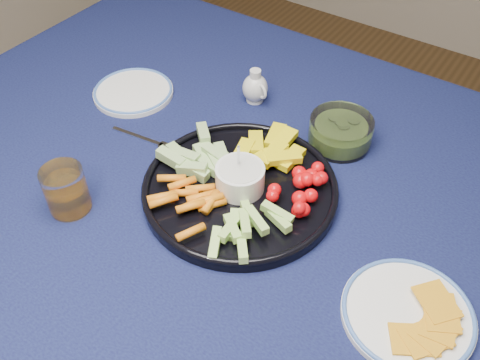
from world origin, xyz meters
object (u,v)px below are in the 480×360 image
Objects in this scene: cheese_plate at (408,313)px; side_plate_extra at (133,92)px; crudite_platter at (239,185)px; creamer_pitcher at (255,88)px; dining_table at (285,235)px; pickle_bowl at (340,133)px; juice_tumbler at (67,192)px.

cheese_plate reaches higher than side_plate_extra.
crudite_platter reaches higher than cheese_plate.
crudite_platter is 0.38m from side_plate_extra.
cheese_plate is (0.48, -0.32, -0.02)m from creamer_pitcher.
crudite_platter reaches higher than dining_table.
crudite_platter is at bearing 168.76° from cheese_plate.
pickle_bowl reaches higher than side_plate_extra.
juice_tumbler is at bearing -144.53° from dining_table.
creamer_pitcher is at bearing 29.49° from side_plate_extra.
crudite_platter reaches higher than pickle_bowl.
crudite_platter reaches higher than side_plate_extra.
creamer_pitcher is 0.39× the size of cheese_plate.
pickle_bowl is at bearing 13.48° from side_plate_extra.
creamer_pitcher is (-0.13, 0.25, 0.01)m from crudite_platter.
dining_table is 13.36× the size of pickle_bowl.
cheese_plate is at bearing 12.40° from juice_tumbler.
dining_table is 0.40m from juice_tumbler.
creamer_pitcher is 0.88× the size of juice_tumbler.
crudite_platter is 0.36m from cheese_plate.
cheese_plate reaches higher than dining_table.
side_plate_extra is at bearing -150.51° from creamer_pitcher.
juice_tumbler is 0.35m from side_plate_extra.
juice_tumbler is (-0.23, -0.20, 0.02)m from crudite_platter.
juice_tumbler reaches higher than side_plate_extra.
dining_table is at bearing 17.36° from crudite_platter.
creamer_pitcher reaches higher than cheese_plate.
dining_table is 21.77× the size of creamer_pitcher.
side_plate_extra is at bearing -166.52° from pickle_bowl.
crudite_platter reaches higher than creamer_pitcher.
side_plate_extra is at bearing 165.21° from cheese_plate.
cheese_plate is at bearing -33.89° from creamer_pitcher.
pickle_bowl is 1.44× the size of juice_tumbler.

